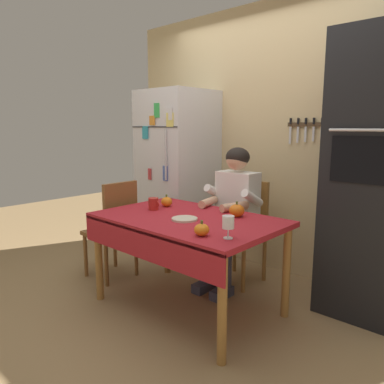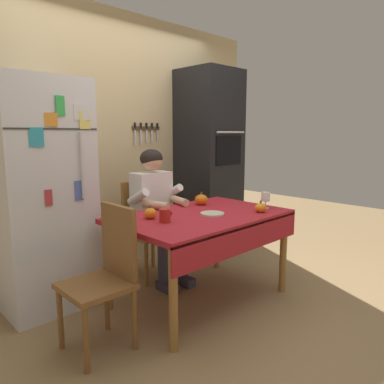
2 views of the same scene
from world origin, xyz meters
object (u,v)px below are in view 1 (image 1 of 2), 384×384
Objects in this scene: refrigerator at (178,175)px; serving_tray at (185,219)px; pumpkin_large at (202,230)px; chair_left_side at (115,226)px; chair_behind_person at (244,226)px; seated_person at (233,206)px; wine_glass at (228,223)px; pumpkin_medium at (167,202)px; pumpkin_small at (237,211)px; wall_oven at (374,178)px; dining_table at (186,228)px; coffee_mug at (154,204)px.

serving_tray is at bearing -43.51° from refrigerator.
chair_left_side is at bearing 168.29° from pumpkin_large.
serving_tray is (0.05, -0.86, 0.24)m from chair_behind_person.
seated_person is 1.00m from wine_glass.
wine_glass is at bearing -36.03° from refrigerator.
pumpkin_medium reaches higher than pumpkin_large.
seated_person reaches higher than serving_tray.
wine_glass is 0.18m from pumpkin_large.
pumpkin_medium is 0.67m from pumpkin_small.
chair_behind_person is 9.31× the size of pumpkin_large.
refrigerator is 18.02× the size of pumpkin_large.
seated_person is 0.67m from serving_tray.
serving_tray is (1.00, -0.95, -0.15)m from refrigerator.
pumpkin_large is 0.58m from pumpkin_small.
seated_person is at bearing 130.21° from pumpkin_small.
wall_oven is at bearing 27.32° from pumpkin_medium.
chair_behind_person is 1.20m from wine_glass.
wall_oven is 2.23m from chair_left_side.
pumpkin_small is at bearing 120.24° from wine_glass.
seated_person is at bearing -163.11° from wall_oven.
refrigerator reaches higher than pumpkin_large.
wine_glass is at bearing -21.10° from dining_table.
chair_left_side is 0.60m from pumpkin_medium.
wall_oven is 2.26× the size of chair_behind_person.
wall_oven is 1.19m from chair_behind_person.
seated_person is 0.43m from pumpkin_small.
refrigerator is 15.08× the size of pumpkin_small.
wall_oven is at bearing 16.89° from seated_person.
refrigerator is at bearing 143.97° from wine_glass.
wine_glass is at bearing -13.82° from coffee_mug.
chair_left_side reaches higher than pumpkin_small.
dining_table is 13.20× the size of pumpkin_medium.
refrigerator is at bearing 136.49° from serving_tray.
chair_behind_person is 0.78m from pumpkin_medium.
serving_tray is (-0.35, 0.22, -0.03)m from pumpkin_large.
dining_table is 7.25× the size of serving_tray.
serving_tray is (-0.52, 0.15, -0.09)m from wine_glass.
wall_oven is 1.45m from dining_table.
refrigerator is 1.79m from pumpkin_large.
wall_oven reaches higher than refrigerator.
pumpkin_medium is at bearing 20.24° from chair_left_side.
dining_table is at bearing -138.69° from wall_oven.
coffee_mug is 0.94× the size of pumpkin_small.
pumpkin_medium is at bearing -152.68° from wall_oven.
wine_glass reaches higher than pumpkin_medium.
chair_left_side reaches higher than dining_table.
chair_left_side is at bearing -177.19° from coffee_mug.
wine_glass is at bearing -8.05° from chair_left_side.
pumpkin_small is (0.27, 0.28, 0.13)m from dining_table.
serving_tray is at bearing -123.17° from pumpkin_small.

